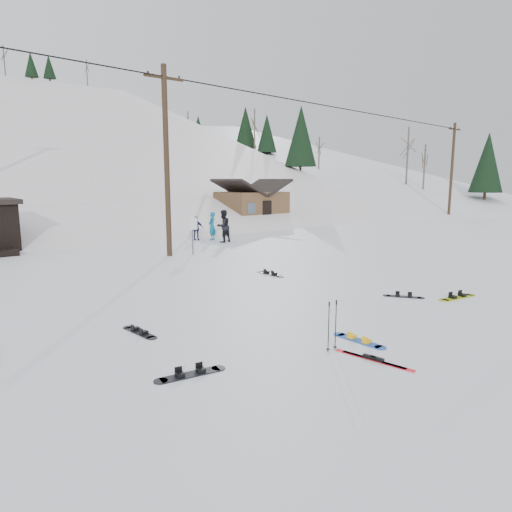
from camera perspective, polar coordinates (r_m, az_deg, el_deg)
ground at (r=11.12m, az=15.36°, el=-10.45°), size 200.00×200.00×0.00m
ridge_right at (r=74.34m, az=1.05°, el=-1.84°), size 45.66×93.98×54.59m
treeline_right at (r=65.63m, az=4.22°, el=6.30°), size 20.00×60.00×10.00m
utility_pole at (r=22.68m, az=-11.12°, el=11.78°), size 2.00×0.26×9.00m
utility_pole_right at (r=48.40m, az=23.28°, el=9.94°), size 2.00×0.26×9.00m
trail_sign at (r=22.96m, az=-7.92°, el=3.33°), size 0.50×0.09×1.85m
cabin at (r=38.24m, az=-0.55°, el=6.21°), size 5.39×4.40×3.77m
hero_snowboard at (r=11.10m, az=12.76°, el=-10.23°), size 0.32×1.43×0.10m
hero_skis at (r=10.08m, az=14.48°, el=-12.40°), size 0.42×1.76×0.09m
ski_poles at (r=10.25m, az=9.50°, el=-8.54°), size 0.31×0.08×1.13m
board_scatter_a at (r=9.20m, az=-8.21°, el=-14.38°), size 1.44×0.46×0.10m
board_scatter_b at (r=11.75m, az=-14.35°, el=-9.18°), size 0.38×1.36×0.10m
board_scatter_d at (r=15.46m, az=17.97°, el=-4.82°), size 0.84×1.10×0.09m
board_scatter_e at (r=15.95m, az=23.87°, el=-4.72°), size 1.61×0.49×0.11m
board_scatter_f at (r=18.16m, az=1.79°, el=-2.22°), size 0.30×1.57×0.11m
skier_teal at (r=28.40m, az=-5.53°, el=3.74°), size 0.76×0.70×1.74m
skier_dark at (r=27.31m, az=-4.12°, el=3.74°), size 1.03×0.85×1.94m
skier_pink at (r=36.11m, az=-1.59°, el=4.94°), size 1.22×1.01×1.63m
skier_navy at (r=28.42m, az=-7.46°, el=3.45°), size 0.88×0.86×1.48m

